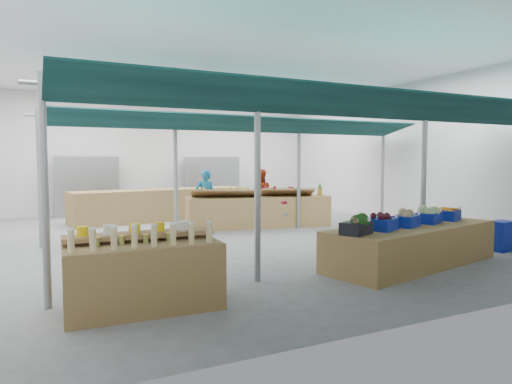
% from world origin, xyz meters
% --- Properties ---
extents(floor, '(13.00, 13.00, 0.00)m').
position_xyz_m(floor, '(0.00, 0.00, 0.00)').
color(floor, slate).
rests_on(floor, ground).
extents(hall, '(13.00, 13.00, 13.00)m').
position_xyz_m(hall, '(0.00, 1.44, 2.65)').
color(hall, silver).
rests_on(hall, ground).
extents(pole_grid, '(10.00, 4.60, 3.00)m').
position_xyz_m(pole_grid, '(0.75, -1.75, 1.81)').
color(pole_grid, gray).
rests_on(pole_grid, floor).
extents(awnings, '(9.50, 7.08, 0.30)m').
position_xyz_m(awnings, '(0.75, -1.75, 2.78)').
color(awnings, black).
rests_on(awnings, pole_grid).
extents(back_shelving_left, '(2.00, 0.50, 2.00)m').
position_xyz_m(back_shelving_left, '(-2.50, 6.00, 1.00)').
color(back_shelving_left, '#B23F33').
rests_on(back_shelving_left, floor).
extents(back_shelving_right, '(2.00, 0.50, 2.00)m').
position_xyz_m(back_shelving_right, '(2.00, 6.00, 1.00)').
color(back_shelving_right, '#B23F33').
rests_on(back_shelving_right, floor).
extents(bottle_shelf, '(1.94, 1.21, 1.13)m').
position_xyz_m(bottle_shelf, '(-2.90, -4.57, 0.46)').
color(bottle_shelf, olive).
rests_on(bottle_shelf, floor).
extents(veg_counter, '(3.87, 1.99, 0.72)m').
position_xyz_m(veg_counter, '(2.01, -4.24, 0.36)').
color(veg_counter, olive).
rests_on(veg_counter, floor).
extents(fruit_counter, '(4.16, 1.69, 0.87)m').
position_xyz_m(fruit_counter, '(1.60, 1.20, 0.43)').
color(fruit_counter, olive).
rests_on(fruit_counter, floor).
extents(far_counter, '(5.56, 1.85, 0.98)m').
position_xyz_m(far_counter, '(-0.53, 3.88, 0.49)').
color(far_counter, olive).
rests_on(far_counter, floor).
extents(crate_stack, '(0.55, 0.41, 0.63)m').
position_xyz_m(crate_stack, '(4.67, -4.09, 0.31)').
color(crate_stack, navy).
rests_on(crate_stack, floor).
extents(vendor_left, '(0.65, 0.49, 1.62)m').
position_xyz_m(vendor_left, '(0.40, 2.30, 0.81)').
color(vendor_left, '#176598').
rests_on(vendor_left, floor).
extents(vendor_right, '(0.89, 0.75, 1.62)m').
position_xyz_m(vendor_right, '(2.20, 2.30, 0.81)').
color(vendor_right, '#AA3015').
rests_on(vendor_right, floor).
extents(crate_broccoli, '(0.60, 0.53, 0.35)m').
position_xyz_m(crate_broccoli, '(0.46, -4.58, 0.88)').
color(crate_broccoli, black).
rests_on(crate_broccoli, veg_counter).
extents(crate_beets, '(0.60, 0.53, 0.29)m').
position_xyz_m(crate_beets, '(1.16, -4.43, 0.85)').
color(crate_beets, navy).
rests_on(crate_beets, veg_counter).
extents(crate_celeriac, '(0.60, 0.53, 0.31)m').
position_xyz_m(crate_celeriac, '(1.81, -4.29, 0.86)').
color(crate_celeriac, navy).
rests_on(crate_celeriac, veg_counter).
extents(crate_cabbage, '(0.60, 0.53, 0.35)m').
position_xyz_m(crate_cabbage, '(2.51, -4.13, 0.88)').
color(crate_cabbage, navy).
rests_on(crate_cabbage, veg_counter).
extents(crate_carrots, '(0.60, 0.53, 0.29)m').
position_xyz_m(crate_carrots, '(3.22, -3.98, 0.83)').
color(crate_carrots, navy).
rests_on(crate_carrots, veg_counter).
extents(sparrow, '(0.12, 0.09, 0.11)m').
position_xyz_m(sparrow, '(0.32, -4.74, 0.97)').
color(sparrow, brown).
rests_on(sparrow, crate_broccoli).
extents(pole_ribbon, '(0.12, 0.12, 0.28)m').
position_xyz_m(pole_ribbon, '(0.11, -2.89, 1.08)').
color(pole_ribbon, '#B90C2B').
rests_on(pole_ribbon, pole_grid).
extents(apple_heap_yellow, '(2.02, 1.34, 0.27)m').
position_xyz_m(apple_heap_yellow, '(0.64, 1.28, 1.03)').
color(apple_heap_yellow, '#997247').
rests_on(apple_heap_yellow, fruit_counter).
extents(apple_heap_red, '(1.65, 1.19, 0.27)m').
position_xyz_m(apple_heap_red, '(2.39, 0.95, 1.03)').
color(apple_heap_red, '#997247').
rests_on(apple_heap_red, fruit_counter).
extents(pineapple, '(0.14, 0.14, 0.39)m').
position_xyz_m(pineapple, '(3.39, 0.77, 1.05)').
color(pineapple, '#8C6019').
rests_on(pineapple, fruit_counter).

